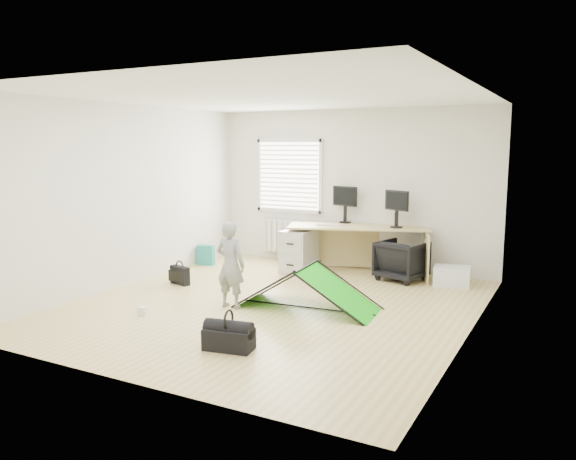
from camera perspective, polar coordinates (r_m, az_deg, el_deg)
The scene contains 18 objects.
ground at distance 7.49m, azimuth -1.44°, elevation -7.61°, with size 5.50×5.50×0.00m, color #D1B86F.
back_wall at distance 9.72m, azimuth 6.51°, elevation 4.16°, with size 5.00×0.02×2.70m, color silver.
window at distance 10.17m, azimuth 0.10°, elevation 5.53°, with size 1.20×0.06×1.20m, color silver.
radiator at distance 10.25m, azimuth -0.00°, elevation -0.63°, with size 1.00×0.12×0.60m, color silver.
desk at distance 9.35m, azimuth 7.12°, elevation -1.95°, with size 2.29×0.73×0.78m, color tan.
filing_cabinet at distance 9.31m, azimuth 1.12°, elevation -2.16°, with size 0.46×0.61×0.71m, color #AFB1B4.
monitor_left at distance 9.62m, azimuth 5.83°, elevation 2.09°, with size 0.48×0.10×0.46m, color black.
monitor_right at distance 9.15m, azimuth 10.99°, elevation 1.60°, with size 0.46×0.10×0.44m, color black.
keyboard at distance 9.33m, azimuth 4.19°, elevation 0.55°, with size 0.40×0.14×0.02m, color beige.
thermos at distance 9.29m, azimuth 10.87°, elevation 1.04°, with size 0.06×0.06×0.23m, color #B56570.
office_chair at distance 8.95m, azimuth 11.49°, elevation -3.05°, with size 0.67×0.68×0.62m, color black.
person at distance 7.28m, azimuth -5.87°, elevation -3.53°, with size 0.41×0.27×1.13m, color gray.
kite at distance 7.26m, azimuth 1.98°, elevation -5.85°, with size 1.80×0.79×0.56m, color #14BB11, non-canonical shape.
storage_crate at distance 8.81m, azimuth 16.32°, elevation -4.52°, with size 0.52×0.37×0.29m, color silver.
tote_bag at distance 10.02m, azimuth -8.33°, elevation -2.53°, with size 0.30×0.13×0.35m, color teal.
laptop_bag at distance 8.70m, azimuth -10.92°, elevation -4.54°, with size 0.37×0.11×0.27m, color black.
white_box at distance 7.28m, azimuth -14.58°, elevation -7.96°, with size 0.10×0.10×0.10m, color silver.
duffel_bag at distance 5.92m, azimuth -6.03°, elevation -10.97°, with size 0.51×0.26×0.22m, color black.
Camera 1 is at (3.53, -6.27, 2.08)m, focal length 35.00 mm.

